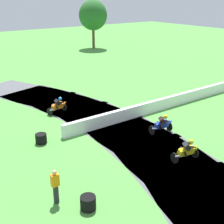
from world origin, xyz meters
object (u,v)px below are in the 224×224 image
object	(u,v)px
motorcycle_lead_yellow	(188,150)
track_marshal	(55,187)
motorcycle_chase_blue	(163,124)
motorcycle_trailing_orange	(58,105)
tire_stack_mid_a	(41,139)
tire_stack_near	(88,203)

from	to	relation	value
motorcycle_lead_yellow	track_marshal	xyz separation A→B (m)	(-7.46, 0.94, 0.17)
motorcycle_lead_yellow	motorcycle_chase_blue	xyz separation A→B (m)	(1.52, 3.41, -0.01)
motorcycle_chase_blue	motorcycle_trailing_orange	world-z (taller)	motorcycle_chase_blue
motorcycle_chase_blue	track_marshal	world-z (taller)	track_marshal
motorcycle_lead_yellow	motorcycle_trailing_orange	size ratio (longest dim) A/B	0.99
motorcycle_lead_yellow	motorcycle_trailing_orange	distance (m)	10.94
motorcycle_chase_blue	track_marshal	xyz separation A→B (m)	(-8.99, -2.46, 0.18)
motorcycle_lead_yellow	tire_stack_mid_a	bearing A→B (deg)	129.43
track_marshal	tire_stack_near	bearing A→B (deg)	-52.94
tire_stack_mid_a	track_marshal	size ratio (longest dim) A/B	0.42
tire_stack_near	track_marshal	world-z (taller)	track_marshal
track_marshal	tire_stack_mid_a	bearing A→B (deg)	71.83
tire_stack_near	tire_stack_mid_a	distance (m)	7.07
motorcycle_lead_yellow	tire_stack_near	xyz separation A→B (m)	(-6.56, -0.25, -0.34)
motorcycle_trailing_orange	tire_stack_mid_a	world-z (taller)	motorcycle_trailing_orange
tire_stack_mid_a	track_marshal	xyz separation A→B (m)	(-1.91, -5.81, 0.52)
motorcycle_chase_blue	motorcycle_trailing_orange	size ratio (longest dim) A/B	0.99
motorcycle_chase_blue	tire_stack_near	size ratio (longest dim) A/B	2.50
motorcycle_chase_blue	track_marshal	bearing A→B (deg)	-164.67
motorcycle_chase_blue	tire_stack_near	bearing A→B (deg)	-155.68
tire_stack_near	motorcycle_lead_yellow	bearing A→B (deg)	2.15
tire_stack_mid_a	track_marshal	bearing A→B (deg)	-108.17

